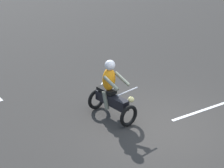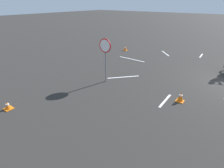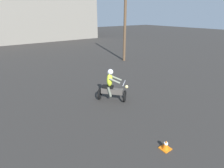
{
  "view_description": "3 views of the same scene",
  "coord_description": "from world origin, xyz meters",
  "px_view_note": "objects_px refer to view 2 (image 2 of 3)",
  "views": [
    {
      "loc": [
        6.64,
        7.3,
        5.96
      ],
      "look_at": [
        0.71,
        -1.33,
        1.0
      ],
      "focal_mm": 70.0,
      "sensor_mm": 36.0,
      "label": 1
    },
    {
      "loc": [
        0.63,
        10.55,
        3.96
      ],
      "look_at": [
        4.42,
        5.38,
        0.9
      ],
      "focal_mm": 28.0,
      "sensor_mm": 36.0,
      "label": 2
    },
    {
      "loc": [
        3.46,
        5.57,
        4.11
      ],
      "look_at": [
        8.12,
        12.08,
        0.9
      ],
      "focal_mm": 28.0,
      "sensor_mm": 36.0,
      "label": 3
    }
  ],
  "objects_px": {
    "stop_sign": "(105,52)",
    "traffic_cone_mid_left": "(8,106)",
    "traffic_cone_far_right": "(181,97)",
    "traffic_cone_near_right": "(125,48)"
  },
  "relations": [
    {
      "from": "stop_sign",
      "to": "traffic_cone_near_right",
      "type": "bearing_deg",
      "value": -66.77
    },
    {
      "from": "traffic_cone_far_right",
      "to": "stop_sign",
      "type": "bearing_deg",
      "value": 3.81
    },
    {
      "from": "traffic_cone_mid_left",
      "to": "traffic_cone_far_right",
      "type": "xyz_separation_m",
      "value": [
        -5.41,
        -4.72,
        0.06
      ]
    },
    {
      "from": "stop_sign",
      "to": "traffic_cone_far_right",
      "type": "relative_size",
      "value": 5.24
    },
    {
      "from": "traffic_cone_mid_left",
      "to": "traffic_cone_far_right",
      "type": "relative_size",
      "value": 0.74
    },
    {
      "from": "traffic_cone_near_right",
      "to": "traffic_cone_mid_left",
      "type": "bearing_deg",
      "value": 96.14
    },
    {
      "from": "traffic_cone_near_right",
      "to": "traffic_cone_far_right",
      "type": "xyz_separation_m",
      "value": [
        -6.56,
        5.92,
        0.03
      ]
    },
    {
      "from": "stop_sign",
      "to": "traffic_cone_mid_left",
      "type": "distance_m",
      "value": 4.93
    },
    {
      "from": "stop_sign",
      "to": "traffic_cone_far_right",
      "type": "xyz_separation_m",
      "value": [
        -3.9,
        -0.26,
        -1.42
      ]
    },
    {
      "from": "traffic_cone_mid_left",
      "to": "stop_sign",
      "type": "bearing_deg",
      "value": -108.71
    }
  ]
}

